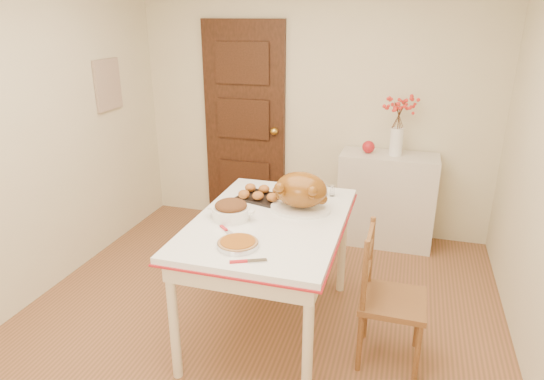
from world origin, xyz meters
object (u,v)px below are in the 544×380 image
(sideboard, at_px, (386,200))
(kitchen_table, at_px, (270,275))
(turkey_platter, at_px, (301,192))
(pumpkin_pie, at_px, (238,243))
(chair_oak, at_px, (393,298))

(sideboard, bearing_deg, kitchen_table, -112.60)
(turkey_platter, xyz_separation_m, pumpkin_pie, (-0.22, -0.63, -0.11))
(kitchen_table, height_order, chair_oak, chair_oak)
(pumpkin_pie, bearing_deg, kitchen_table, 82.27)
(chair_oak, xyz_separation_m, turkey_platter, (-0.67, 0.29, 0.53))
(turkey_platter, bearing_deg, chair_oak, -29.47)
(kitchen_table, bearing_deg, pumpkin_pie, -97.73)
(pumpkin_pie, bearing_deg, chair_oak, 21.47)
(pumpkin_pie, bearing_deg, sideboard, 70.39)
(kitchen_table, xyz_separation_m, turkey_platter, (0.16, 0.20, 0.56))
(chair_oak, relative_size, turkey_platter, 2.18)
(sideboard, height_order, pumpkin_pie, pumpkin_pie)
(sideboard, distance_m, pumpkin_pie, 2.21)
(turkey_platter, height_order, pumpkin_pie, turkey_platter)
(sideboard, xyz_separation_m, pumpkin_pie, (-0.73, -2.04, 0.43))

